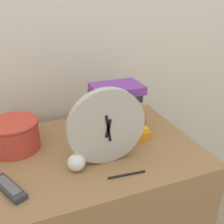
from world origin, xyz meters
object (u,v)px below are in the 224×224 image
book_stack (117,113)px  tv_remote (9,188)px  crumpled_paper_ball (76,162)px  desk_clock (107,127)px  pen (127,175)px  basket (14,134)px

book_stack → tv_remote: size_ratio=1.57×
book_stack → crumpled_paper_ball: 0.30m
desk_clock → tv_remote: 0.38m
desk_clock → book_stack: (0.11, 0.17, -0.03)m
crumpled_paper_ball → pen: bearing=-31.6°
tv_remote → pen: tv_remote is taller
crumpled_paper_ball → pen: size_ratio=0.46×
tv_remote → book_stack: bearing=23.9°
pen → basket: bearing=137.0°
tv_remote → crumpled_paper_ball: bearing=6.3°
tv_remote → crumpled_paper_ball: 0.24m
book_stack → crumpled_paper_ball: size_ratio=3.97×
basket → pen: bearing=-43.0°
desk_clock → crumpled_paper_ball: desk_clock is taller
basket → crumpled_paper_ball: basket is taller
book_stack → crumpled_paper_ball: bearing=-142.0°
basket → crumpled_paper_ball: bearing=-49.7°
book_stack → crumpled_paper_ball: book_stack is taller
desk_clock → crumpled_paper_ball: (-0.12, -0.01, -0.11)m
book_stack → pen: (-0.07, -0.28, -0.11)m
crumpled_paper_ball → tv_remote: bearing=-173.7°
book_stack → basket: (-0.43, 0.05, -0.05)m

